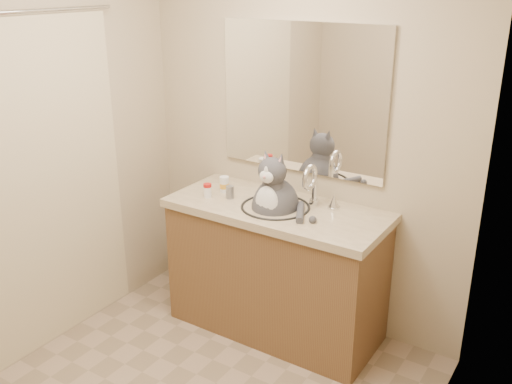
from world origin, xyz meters
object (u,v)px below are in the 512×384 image
at_px(pill_bottle_redcap, 208,190).
at_px(grey_canister, 230,192).
at_px(pill_bottle_orange, 224,184).
at_px(cat, 275,204).

distance_m(pill_bottle_redcap, grey_canister, 0.14).
distance_m(pill_bottle_redcap, pill_bottle_orange, 0.14).
bearing_deg(pill_bottle_orange, pill_bottle_redcap, -103.31).
bearing_deg(pill_bottle_orange, grey_canister, -37.81).
xyz_separation_m(pill_bottle_orange, grey_canister, (0.10, -0.07, -0.01)).
relative_size(pill_bottle_redcap, grey_canister, 1.10).
xyz_separation_m(cat, pill_bottle_redcap, (-0.44, -0.08, 0.02)).
height_order(cat, pill_bottle_orange, cat).
height_order(cat, pill_bottle_redcap, cat).
distance_m(cat, pill_bottle_redcap, 0.45).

